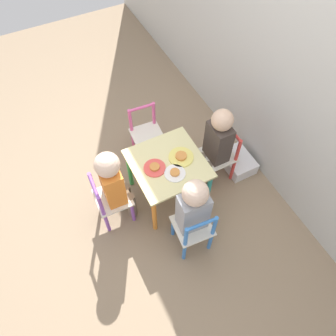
{
  "coord_description": "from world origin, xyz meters",
  "views": [
    {
      "loc": [
        1.26,
        -0.64,
        2.44
      ],
      "look_at": [
        0.0,
        0.0,
        0.39
      ],
      "focal_mm": 35.0,
      "sensor_mm": 36.0,
      "label": 1
    }
  ],
  "objects_px": {
    "child_back": "(217,142)",
    "storage_bin": "(237,162)",
    "chair_purple": "(110,200)",
    "chair_pink": "(147,135)",
    "plate_front": "(155,168)",
    "plate_right": "(175,173)",
    "kids_table": "(168,168)",
    "child_right": "(192,208)",
    "chair_blue": "(194,230)",
    "chair_red": "(220,156)",
    "plate_back": "(181,157)",
    "child_front": "(114,182)"
  },
  "relations": [
    {
      "from": "child_back",
      "to": "storage_bin",
      "type": "xyz_separation_m",
      "value": [
        0.02,
        0.26,
        -0.41
      ]
    },
    {
      "from": "chair_purple",
      "to": "chair_pink",
      "type": "distance_m",
      "value": 0.7
    },
    {
      "from": "plate_front",
      "to": "plate_right",
      "type": "height_order",
      "value": "same"
    },
    {
      "from": "kids_table",
      "to": "child_right",
      "type": "distance_m",
      "value": 0.44
    },
    {
      "from": "kids_table",
      "to": "chair_blue",
      "type": "bearing_deg",
      "value": -4.57
    },
    {
      "from": "chair_red",
      "to": "chair_purple",
      "type": "bearing_deg",
      "value": -90.95
    },
    {
      "from": "chair_blue",
      "to": "chair_purple",
      "type": "bearing_deg",
      "value": -43.85
    },
    {
      "from": "chair_purple",
      "to": "kids_table",
      "type": "bearing_deg",
      "value": -90.0
    },
    {
      "from": "chair_red",
      "to": "plate_front",
      "type": "distance_m",
      "value": 0.63
    },
    {
      "from": "chair_pink",
      "to": "plate_right",
      "type": "distance_m",
      "value": 0.63
    },
    {
      "from": "chair_pink",
      "to": "storage_bin",
      "type": "xyz_separation_m",
      "value": [
        0.51,
        0.65,
        -0.19
      ]
    },
    {
      "from": "plate_back",
      "to": "child_back",
      "type": "bearing_deg",
      "value": 89.51
    },
    {
      "from": "chair_purple",
      "to": "plate_front",
      "type": "height_order",
      "value": "chair_purple"
    },
    {
      "from": "plate_back",
      "to": "child_right",
      "type": "bearing_deg",
      "value": -18.81
    },
    {
      "from": "kids_table",
      "to": "chair_purple",
      "type": "relative_size",
      "value": 1.03
    },
    {
      "from": "chair_purple",
      "to": "plate_right",
      "type": "distance_m",
      "value": 0.54
    },
    {
      "from": "child_back",
      "to": "plate_back",
      "type": "distance_m",
      "value": 0.31
    },
    {
      "from": "chair_red",
      "to": "kids_table",
      "type": "bearing_deg",
      "value": -90.0
    },
    {
      "from": "chair_red",
      "to": "storage_bin",
      "type": "xyz_separation_m",
      "value": [
        0.02,
        0.2,
        -0.19
      ]
    },
    {
      "from": "storage_bin",
      "to": "plate_back",
      "type": "bearing_deg",
      "value": -92.38
    },
    {
      "from": "child_front",
      "to": "storage_bin",
      "type": "height_order",
      "value": "child_front"
    },
    {
      "from": "chair_red",
      "to": "child_back",
      "type": "height_order",
      "value": "child_back"
    },
    {
      "from": "kids_table",
      "to": "child_right",
      "type": "xyz_separation_m",
      "value": [
        0.42,
        -0.03,
        0.1
      ]
    },
    {
      "from": "chair_red",
      "to": "plate_front",
      "type": "xyz_separation_m",
      "value": [
        -0.0,
        -0.59,
        0.21
      ]
    },
    {
      "from": "child_front",
      "to": "chair_purple",
      "type": "bearing_deg",
      "value": 90.0
    },
    {
      "from": "chair_red",
      "to": "plate_back",
      "type": "bearing_deg",
      "value": -90.11
    },
    {
      "from": "chair_pink",
      "to": "plate_right",
      "type": "bearing_deg",
      "value": -89.21
    },
    {
      "from": "plate_front",
      "to": "chair_blue",
      "type": "bearing_deg",
      "value": 8.48
    },
    {
      "from": "chair_blue",
      "to": "plate_front",
      "type": "distance_m",
      "value": 0.53
    },
    {
      "from": "chair_pink",
      "to": "child_right",
      "type": "distance_m",
      "value": 0.93
    },
    {
      "from": "chair_purple",
      "to": "child_right",
      "type": "distance_m",
      "value": 0.67
    },
    {
      "from": "chair_pink",
      "to": "plate_front",
      "type": "relative_size",
      "value": 3.19
    },
    {
      "from": "chair_pink",
      "to": "child_right",
      "type": "relative_size",
      "value": 0.66
    },
    {
      "from": "child_right",
      "to": "plate_front",
      "type": "relative_size",
      "value": 4.85
    },
    {
      "from": "chair_red",
      "to": "storage_bin",
      "type": "height_order",
      "value": "chair_red"
    },
    {
      "from": "chair_purple",
      "to": "child_front",
      "type": "bearing_deg",
      "value": -90.0
    },
    {
      "from": "plate_back",
      "to": "plate_right",
      "type": "relative_size",
      "value": 1.21
    },
    {
      "from": "kids_table",
      "to": "plate_front",
      "type": "height_order",
      "value": "plate_front"
    },
    {
      "from": "chair_purple",
      "to": "child_front",
      "type": "xyz_separation_m",
      "value": [
        0.0,
        0.06,
        0.22
      ]
    },
    {
      "from": "chair_blue",
      "to": "plate_back",
      "type": "relative_size",
      "value": 2.75
    },
    {
      "from": "chair_red",
      "to": "plate_back",
      "type": "distance_m",
      "value": 0.43
    },
    {
      "from": "chair_purple",
      "to": "chair_pink",
      "type": "relative_size",
      "value": 1.0
    },
    {
      "from": "plate_back",
      "to": "chair_pink",
      "type": "bearing_deg",
      "value": -171.19
    },
    {
      "from": "chair_pink",
      "to": "plate_front",
      "type": "height_order",
      "value": "chair_pink"
    },
    {
      "from": "child_back",
      "to": "storage_bin",
      "type": "height_order",
      "value": "child_back"
    },
    {
      "from": "chair_blue",
      "to": "child_front",
      "type": "distance_m",
      "value": 0.67
    },
    {
      "from": "plate_back",
      "to": "chair_blue",
      "type": "bearing_deg",
      "value": -17.17
    },
    {
      "from": "chair_pink",
      "to": "kids_table",
      "type": "bearing_deg",
      "value": -90.0
    },
    {
      "from": "chair_red",
      "to": "child_front",
      "type": "bearing_deg",
      "value": -90.89
    },
    {
      "from": "chair_purple",
      "to": "plate_right",
      "type": "bearing_deg",
      "value": -102.74
    }
  ]
}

